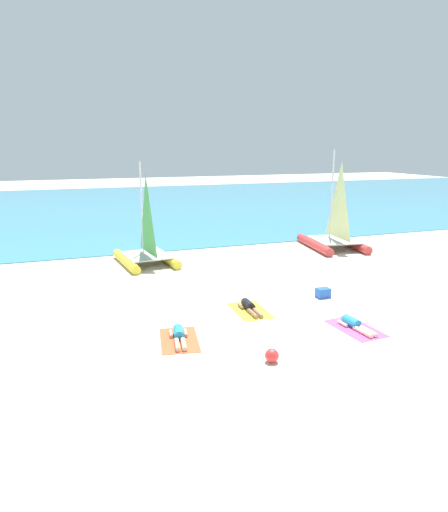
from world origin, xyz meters
name	(u,v)px	position (x,y,z in m)	size (l,w,h in m)	color
ground_plane	(193,259)	(0.00, 10.00, 0.00)	(120.00, 120.00, 0.00)	beige
ocean_water	(128,206)	(0.00, 32.11, 0.03)	(120.00, 40.00, 0.05)	teal
sailboat_red	(334,234)	(8.04, 9.76, 0.80)	(3.17, 4.45, 5.39)	#CC3838
sailboat_yellow	(146,249)	(-2.40, 9.87, 0.72)	(2.75, 3.95, 4.86)	yellow
towel_left	(179,340)	(-3.16, 0.60, 0.01)	(1.10, 1.90, 0.01)	#EA5933
sunbather_left	(179,335)	(-3.15, 0.67, 0.13)	(0.67, 1.56, 0.30)	#268CCC
towel_middle	(250,311)	(-0.22, 2.17, 0.01)	(1.10, 1.90, 0.01)	yellow
sunbather_middle	(249,307)	(-0.22, 2.24, 0.13)	(0.55, 1.56, 0.30)	black
towel_right	(355,328)	(2.27, -0.42, 0.01)	(1.10, 1.90, 0.01)	#D84C99
sunbather_right	(354,324)	(2.27, -0.35, 0.13)	(0.57, 1.57, 0.30)	#268CCC
beach_ball	(272,356)	(-1.20, -1.61, 0.19)	(0.38, 0.38, 0.38)	red
cooler_box	(323,293)	(2.94, 2.57, 0.18)	(0.50, 0.36, 0.36)	blue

